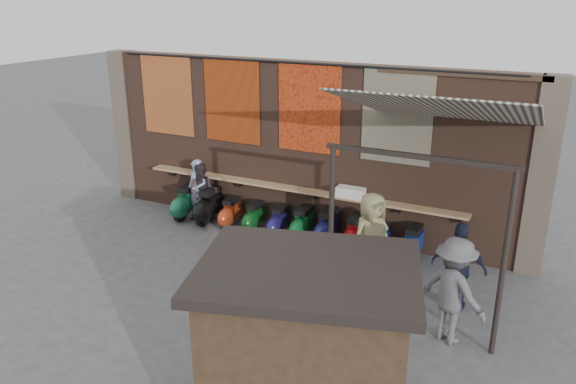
% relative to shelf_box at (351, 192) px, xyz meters
% --- Properties ---
extents(ground, '(70.00, 70.00, 0.00)m').
position_rel_shelf_box_xyz_m(ground, '(-1.42, -2.30, -1.24)').
color(ground, '#474749').
rests_on(ground, ground).
extents(brick_wall, '(10.00, 0.40, 4.00)m').
position_rel_shelf_box_xyz_m(brick_wall, '(-1.42, 0.40, 0.76)').
color(brick_wall, brown).
rests_on(brick_wall, ground).
extents(pier_left, '(0.50, 0.50, 4.00)m').
position_rel_shelf_box_xyz_m(pier_left, '(-6.62, 0.40, 0.76)').
color(pier_left, '#4C4238').
rests_on(pier_left, ground).
extents(pier_right, '(0.50, 0.50, 4.00)m').
position_rel_shelf_box_xyz_m(pier_right, '(3.78, 0.40, 0.76)').
color(pier_right, '#4C4238').
rests_on(pier_right, ground).
extents(eating_counter, '(8.00, 0.32, 0.05)m').
position_rel_shelf_box_xyz_m(eating_counter, '(-1.42, 0.03, -0.14)').
color(eating_counter, '#9E7A51').
rests_on(eating_counter, brick_wall).
extents(shelf_box, '(0.63, 0.29, 0.23)m').
position_rel_shelf_box_xyz_m(shelf_box, '(0.00, 0.00, 0.00)').
color(shelf_box, white).
rests_on(shelf_box, eating_counter).
extents(tapestry_redgold, '(1.50, 0.02, 2.00)m').
position_rel_shelf_box_xyz_m(tapestry_redgold, '(-5.02, 0.18, 1.76)').
color(tapestry_redgold, maroon).
rests_on(tapestry_redgold, brick_wall).
extents(tapestry_sun, '(1.50, 0.02, 2.00)m').
position_rel_shelf_box_xyz_m(tapestry_sun, '(-3.12, 0.18, 1.76)').
color(tapestry_sun, '#E54A0D').
rests_on(tapestry_sun, brick_wall).
extents(tapestry_orange, '(1.50, 0.02, 2.00)m').
position_rel_shelf_box_xyz_m(tapestry_orange, '(-1.12, 0.18, 1.76)').
color(tapestry_orange, '#B74016').
rests_on(tapestry_orange, brick_wall).
extents(tapestry_multi, '(1.50, 0.02, 2.00)m').
position_rel_shelf_box_xyz_m(tapestry_multi, '(0.88, 0.18, 1.76)').
color(tapestry_multi, '#21617A').
rests_on(tapestry_multi, brick_wall).
extents(hang_rail, '(9.50, 0.06, 0.06)m').
position_rel_shelf_box_xyz_m(hang_rail, '(-1.42, 0.17, 2.74)').
color(hang_rail, black).
rests_on(hang_rail, brick_wall).
extents(scooter_stool_0, '(0.39, 0.88, 0.83)m').
position_rel_shelf_box_xyz_m(scooter_stool_0, '(-4.25, -0.34, -0.83)').
color(scooter_stool_0, '#196540').
rests_on(scooter_stool_0, ground).
extents(scooter_stool_1, '(0.40, 0.90, 0.85)m').
position_rel_shelf_box_xyz_m(scooter_stool_1, '(-3.58, -0.32, -0.82)').
color(scooter_stool_1, black).
rests_on(scooter_stool_1, ground).
extents(scooter_stool_2, '(0.33, 0.74, 0.70)m').
position_rel_shelf_box_xyz_m(scooter_stool_2, '(-2.96, -0.31, -0.89)').
color(scooter_stool_2, '#A03215').
rests_on(scooter_stool_2, ground).
extents(scooter_stool_3, '(0.33, 0.73, 0.69)m').
position_rel_shelf_box_xyz_m(scooter_stool_3, '(-2.31, -0.29, -0.90)').
color(scooter_stool_3, '#0E4718').
rests_on(scooter_stool_3, ground).
extents(scooter_stool_4, '(0.33, 0.74, 0.70)m').
position_rel_shelf_box_xyz_m(scooter_stool_4, '(-1.65, -0.27, -0.89)').
color(scooter_stool_4, '#1A1552').
rests_on(scooter_stool_4, ground).
extents(scooter_stool_5, '(0.37, 0.83, 0.79)m').
position_rel_shelf_box_xyz_m(scooter_stool_5, '(-1.02, -0.31, -0.85)').
color(scooter_stool_5, '#0B5323').
rests_on(scooter_stool_5, ground).
extents(scooter_stool_6, '(0.40, 0.88, 0.84)m').
position_rel_shelf_box_xyz_m(scooter_stool_6, '(-0.41, -0.31, -0.82)').
color(scooter_stool_6, '#171851').
rests_on(scooter_stool_6, ground).
extents(scooter_stool_7, '(0.39, 0.87, 0.82)m').
position_rel_shelf_box_xyz_m(scooter_stool_7, '(0.27, -0.33, -0.83)').
color(scooter_stool_7, '#9E0C12').
rests_on(scooter_stool_7, ground).
extents(scooter_stool_8, '(0.34, 0.75, 0.71)m').
position_rel_shelf_box_xyz_m(scooter_stool_8, '(0.83, -0.35, -0.89)').
color(scooter_stool_8, navy).
rests_on(scooter_stool_8, ground).
extents(scooter_stool_9, '(0.37, 0.81, 0.77)m').
position_rel_shelf_box_xyz_m(scooter_stool_9, '(1.52, -0.26, -0.86)').
color(scooter_stool_9, '#0D2B95').
rests_on(scooter_stool_9, ground).
extents(diner_left, '(0.62, 0.45, 1.57)m').
position_rel_shelf_box_xyz_m(diner_left, '(-3.91, -0.30, -0.46)').
color(diner_left, '#82A1BD').
rests_on(diner_left, ground).
extents(diner_right, '(0.89, 0.80, 1.50)m').
position_rel_shelf_box_xyz_m(diner_right, '(-3.75, -0.30, -0.49)').
color(diner_right, '#31262B').
rests_on(diner_right, ground).
extents(shopper_navy, '(1.00, 0.47, 1.67)m').
position_rel_shelf_box_xyz_m(shopper_navy, '(2.70, -1.79, -0.41)').
color(shopper_navy, '#161A32').
rests_on(shopper_navy, ground).
extents(shopper_grey, '(1.36, 1.11, 1.83)m').
position_rel_shelf_box_xyz_m(shopper_grey, '(2.79, -2.83, -0.33)').
color(shopper_grey, '#57565A').
rests_on(shopper_grey, ground).
extents(shopper_tan, '(0.97, 1.07, 1.84)m').
position_rel_shelf_box_xyz_m(shopper_tan, '(0.96, -1.46, -0.32)').
color(shopper_tan, '#928A5D').
rests_on(shopper_tan, ground).
extents(market_stall, '(2.61, 2.22, 2.42)m').
position_rel_shelf_box_xyz_m(market_stall, '(1.61, -5.97, -0.03)').
color(market_stall, black).
rests_on(market_stall, ground).
extents(stall_roof, '(2.93, 2.54, 0.12)m').
position_rel_shelf_box_xyz_m(stall_roof, '(1.61, -5.97, 1.24)').
color(stall_roof, black).
rests_on(stall_roof, market_stall).
extents(stall_sign, '(1.17, 0.37, 0.50)m').
position_rel_shelf_box_xyz_m(stall_sign, '(1.38, -5.13, 0.51)').
color(stall_sign, gold).
rests_on(stall_sign, market_stall).
extents(stall_shelf, '(1.81, 0.60, 0.06)m').
position_rel_shelf_box_xyz_m(stall_shelf, '(1.38, -5.13, -0.36)').
color(stall_shelf, '#473321').
rests_on(stall_shelf, market_stall).
extents(awning_canvas, '(3.20, 3.28, 0.97)m').
position_rel_shelf_box_xyz_m(awning_canvas, '(2.08, -1.40, 2.31)').
color(awning_canvas, beige).
rests_on(awning_canvas, brick_wall).
extents(awning_ledger, '(3.30, 0.08, 0.12)m').
position_rel_shelf_box_xyz_m(awning_ledger, '(2.08, 0.19, 2.71)').
color(awning_ledger, '#33261C').
rests_on(awning_ledger, brick_wall).
extents(awning_header, '(3.00, 0.08, 0.08)m').
position_rel_shelf_box_xyz_m(awning_header, '(2.08, -2.90, 1.84)').
color(awning_header, black).
rests_on(awning_header, awning_post_left).
extents(awning_post_left, '(0.09, 0.09, 3.10)m').
position_rel_shelf_box_xyz_m(awning_post_left, '(0.68, -2.90, 0.31)').
color(awning_post_left, black).
rests_on(awning_post_left, ground).
extents(awning_post_right, '(0.09, 0.09, 3.10)m').
position_rel_shelf_box_xyz_m(awning_post_right, '(3.48, -2.90, 0.31)').
color(awning_post_right, black).
rests_on(awning_post_right, ground).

